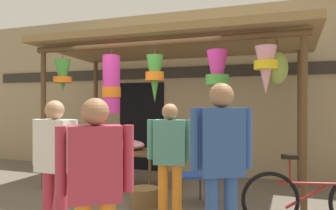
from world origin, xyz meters
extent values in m
plane|color=#60564C|center=(0.00, 0.00, 0.00)|extent=(30.00, 30.00, 0.00)
cube|color=#9E8966|center=(0.00, 2.52, 1.78)|extent=(11.38, 0.25, 3.56)
cube|color=#2D2823|center=(0.00, 2.37, 2.20)|extent=(10.24, 0.04, 0.24)
cube|color=black|center=(-0.99, 2.38, 1.00)|extent=(1.10, 0.03, 2.00)
cylinder|color=brown|center=(-1.92, 0.23, 1.24)|extent=(0.09, 0.09, 2.47)
cylinder|color=brown|center=(2.37, 0.23, 1.24)|extent=(0.09, 0.09, 2.47)
cylinder|color=brown|center=(-1.92, 1.92, 1.24)|extent=(0.09, 0.09, 2.47)
cylinder|color=brown|center=(2.37, 1.92, 1.24)|extent=(0.09, 0.09, 2.47)
cylinder|color=brown|center=(0.23, 0.23, 2.47)|extent=(4.49, 0.10, 0.10)
cylinder|color=brown|center=(0.23, 1.92, 2.62)|extent=(4.49, 0.10, 0.10)
cube|color=olive|center=(0.23, 1.07, 2.59)|extent=(4.79, 2.20, 0.22)
cylinder|color=brown|center=(-1.51, 0.24, 2.35)|extent=(0.01, 0.01, 0.13)
cone|color=green|center=(-1.51, 0.24, 2.00)|extent=(0.29, 0.29, 0.57)
cylinder|color=orange|center=(-1.51, 0.24, 1.94)|extent=(0.32, 0.32, 0.10)
cylinder|color=brown|center=(-0.57, 0.28, 2.37)|extent=(0.01, 0.01, 0.10)
cylinder|color=#D13399|center=(-0.57, 0.28, 1.84)|extent=(0.28, 0.28, 0.96)
cylinder|color=orange|center=(-0.57, 0.28, 1.71)|extent=(0.31, 0.31, 0.17)
cylinder|color=brown|center=(0.20, 0.28, 2.35)|extent=(0.01, 0.01, 0.14)
cone|color=green|center=(0.20, 0.28, 1.91)|extent=(0.27, 0.27, 0.75)
cylinder|color=orange|center=(0.20, 0.28, 1.95)|extent=(0.29, 0.29, 0.13)
cylinder|color=brown|center=(1.19, 0.33, 2.37)|extent=(0.01, 0.01, 0.11)
cone|color=#D13399|center=(1.19, 0.33, 1.89)|extent=(0.32, 0.32, 0.84)
cylinder|color=green|center=(1.19, 0.33, 1.88)|extent=(0.35, 0.35, 0.15)
cylinder|color=brown|center=(1.89, 0.20, 2.37)|extent=(0.01, 0.01, 0.11)
cone|color=pink|center=(1.89, 0.20, 1.98)|extent=(0.30, 0.30, 0.66)
cylinder|color=yellow|center=(1.89, 0.20, 2.05)|extent=(0.33, 0.33, 0.12)
cylinder|color=#4C3D23|center=(2.02, 0.34, 2.34)|extent=(0.02, 0.02, 0.17)
ellipsoid|color=#89A842|center=(2.02, 0.34, 2.02)|extent=(0.30, 0.26, 0.47)
cube|color=brown|center=(-0.62, 0.82, 0.66)|extent=(1.42, 0.82, 0.04)
cylinder|color=brown|center=(-1.28, 0.46, 0.32)|extent=(0.05, 0.05, 0.64)
cylinder|color=brown|center=(0.04, 0.46, 0.32)|extent=(0.05, 0.05, 0.64)
cylinder|color=brown|center=(-1.28, 1.18, 0.32)|extent=(0.05, 0.05, 0.64)
cylinder|color=brown|center=(0.04, 1.18, 0.32)|extent=(0.05, 0.05, 0.64)
ellipsoid|color=pink|center=(-0.58, 0.89, 0.77)|extent=(0.63, 0.44, 0.17)
ellipsoid|color=#D13399|center=(-0.49, 0.85, 0.78)|extent=(0.29, 0.22, 0.12)
cube|color=#2347A8|center=(0.80, 0.29, 0.44)|extent=(0.54, 0.54, 0.04)
cube|color=#2347A8|center=(0.96, 0.37, 0.64)|extent=(0.22, 0.37, 0.40)
cylinder|color=#333338|center=(0.55, 0.36, 0.22)|extent=(0.03, 0.03, 0.44)
cylinder|color=#333338|center=(0.72, 0.04, 0.22)|extent=(0.03, 0.03, 0.44)
cylinder|color=#333338|center=(0.87, 0.53, 0.22)|extent=(0.03, 0.03, 0.44)
cylinder|color=#333338|center=(1.04, 0.21, 0.22)|extent=(0.03, 0.03, 0.44)
cylinder|color=brown|center=(0.16, -0.04, 0.13)|extent=(0.42, 0.42, 0.27)
torus|color=black|center=(1.97, -0.27, 0.33)|extent=(0.70, 0.22, 0.71)
cylinder|color=maroon|center=(2.47, -0.14, 0.55)|extent=(0.87, 0.25, 0.04)
cylinder|color=maroon|center=(2.38, -0.17, 0.38)|extent=(0.49, 0.15, 0.31)
cylinder|color=maroon|center=(2.20, -0.21, 0.71)|extent=(0.03, 0.03, 0.30)
cube|color=black|center=(2.20, -0.21, 0.87)|extent=(0.21, 0.13, 0.05)
cylinder|color=#B23347|center=(-0.17, -1.52, 0.39)|extent=(0.13, 0.13, 0.77)
cylinder|color=#B23347|center=(-0.34, -1.52, 0.39)|extent=(0.13, 0.13, 0.77)
cube|color=silver|center=(-0.25, -1.52, 1.06)|extent=(0.40, 0.23, 0.58)
cylinder|color=silver|center=(0.00, -1.52, 1.09)|extent=(0.08, 0.08, 0.52)
cylinder|color=silver|center=(-0.51, -1.51, 1.09)|extent=(0.08, 0.08, 0.52)
sphere|color=tan|center=(-0.25, -1.52, 1.46)|extent=(0.21, 0.21, 0.21)
cube|color=#B23347|center=(0.78, -2.33, 1.07)|extent=(0.45, 0.41, 0.58)
cylinder|color=#B23347|center=(1.00, -2.18, 1.10)|extent=(0.08, 0.08, 0.52)
cylinder|color=#B23347|center=(0.57, -2.47, 1.10)|extent=(0.08, 0.08, 0.52)
sphere|color=#9E704C|center=(0.78, -2.33, 1.46)|extent=(0.21, 0.21, 0.21)
cylinder|color=orange|center=(0.67, -0.58, 0.38)|extent=(0.13, 0.13, 0.75)
cylinder|color=orange|center=(0.85, -0.55, 0.38)|extent=(0.13, 0.13, 0.75)
cube|color=#4C8E7A|center=(0.76, -0.56, 1.04)|extent=(0.43, 0.29, 0.57)
cylinder|color=#4C8E7A|center=(0.51, -0.61, 1.06)|extent=(0.08, 0.08, 0.51)
cylinder|color=#4C8E7A|center=(1.01, -0.52, 1.06)|extent=(0.08, 0.08, 0.51)
sphere|color=#9E704C|center=(0.76, -0.56, 1.42)|extent=(0.21, 0.21, 0.21)
cube|color=#2D5193|center=(1.59, -1.44, 1.17)|extent=(0.46, 0.38, 0.64)
cylinder|color=#2D5193|center=(1.36, -1.56, 1.20)|extent=(0.08, 0.08, 0.57)
cylinder|color=#2D5193|center=(1.81, -1.32, 1.20)|extent=(0.08, 0.08, 0.57)
sphere|color=#9E704C|center=(1.59, -1.44, 1.60)|extent=(0.23, 0.23, 0.23)
camera|label=1|loc=(2.18, -4.51, 1.53)|focal=35.24mm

